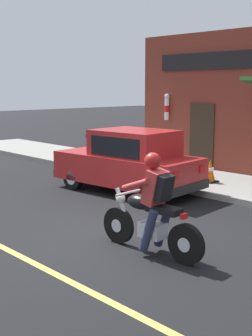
# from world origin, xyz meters

# --- Properties ---
(ground_plane) EXTENTS (80.00, 80.00, 0.00)m
(ground_plane) POSITION_xyz_m (0.00, 0.00, 0.00)
(ground_plane) COLOR black
(sidewalk_curb) EXTENTS (2.60, 22.00, 0.14)m
(sidewalk_curb) POSITION_xyz_m (4.74, 3.00, 0.07)
(sidewalk_curb) COLOR gray
(sidewalk_curb) RESTS_ON ground
(motorcycle_with_rider) EXTENTS (0.58, 2.02, 1.62)m
(motorcycle_with_rider) POSITION_xyz_m (-0.19, -0.90, 0.68)
(motorcycle_with_rider) COLOR black
(motorcycle_with_rider) RESTS_ON ground
(car_hatchback) EXTENTS (1.98, 3.91, 1.57)m
(car_hatchback) POSITION_xyz_m (2.53, 2.51, 0.77)
(car_hatchback) COLOR black
(car_hatchback) RESTS_ON ground
(traffic_cone) EXTENTS (0.36, 0.36, 0.60)m
(traffic_cone) POSITION_xyz_m (4.47, 1.48, 0.43)
(traffic_cone) COLOR black
(traffic_cone) RESTS_ON sidewalk_curb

